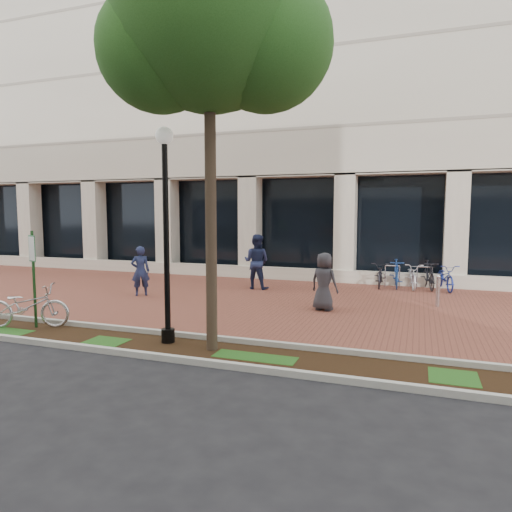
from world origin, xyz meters
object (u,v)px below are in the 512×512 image
(street_tree, at_px, (213,27))
(locked_bicycle, at_px, (27,306))
(pedestrian_mid, at_px, (256,262))
(bollard, at_px, (438,291))
(pedestrian_right, at_px, (324,282))
(bike_rack_cluster, at_px, (412,275))
(pedestrian_left, at_px, (140,271))
(parking_sign, at_px, (33,266))
(lamppost, at_px, (166,223))

(street_tree, height_order, locked_bicycle, street_tree)
(pedestrian_mid, distance_m, bollard, 6.13)
(pedestrian_right, height_order, bike_rack_cluster, pedestrian_right)
(pedestrian_left, bearing_deg, bike_rack_cluster, 172.25)
(locked_bicycle, bearing_deg, bollard, -80.25)
(parking_sign, bearing_deg, street_tree, 21.08)
(bike_rack_cluster, bearing_deg, street_tree, -119.97)
(locked_bicycle, bearing_deg, pedestrian_right, -78.23)
(pedestrian_mid, height_order, bike_rack_cluster, pedestrian_mid)
(parking_sign, distance_m, street_tree, 6.72)
(parking_sign, height_order, locked_bicycle, parking_sign)
(bike_rack_cluster, bearing_deg, bollard, -84.63)
(lamppost, bearing_deg, bike_rack_cluster, 62.07)
(bollard, distance_m, bike_rack_cluster, 3.18)
(lamppost, bearing_deg, pedestrian_right, 59.83)
(lamppost, distance_m, pedestrian_mid, 7.18)
(pedestrian_right, bearing_deg, bike_rack_cluster, -98.73)
(pedestrian_left, relative_size, bike_rack_cluster, 0.54)
(locked_bicycle, bearing_deg, bike_rack_cluster, -66.16)
(parking_sign, distance_m, bollard, 10.85)
(pedestrian_left, bearing_deg, locked_bicycle, 52.06)
(lamppost, bearing_deg, pedestrian_left, 129.39)
(bollard, xyz_separation_m, bike_rack_cluster, (-0.75, 3.09, 0.00))
(lamppost, height_order, pedestrian_right, lamppost)
(lamppost, distance_m, street_tree, 3.87)
(street_tree, xyz_separation_m, locked_bicycle, (-4.94, 0.07, -5.69))
(pedestrian_right, xyz_separation_m, bollard, (3.02, 1.60, -0.34))
(parking_sign, bearing_deg, pedestrian_right, 57.44)
(pedestrian_mid, bearing_deg, bollard, 172.84)
(pedestrian_left, bearing_deg, pedestrian_mid, -176.69)
(lamppost, relative_size, bollard, 4.75)
(pedestrian_mid, bearing_deg, lamppost, 97.93)
(parking_sign, relative_size, locked_bicycle, 1.16)
(parking_sign, xyz_separation_m, bollard, (9.11, 5.82, -1.00))
(parking_sign, xyz_separation_m, pedestrian_right, (6.09, 4.22, -0.67))
(street_tree, bearing_deg, bollard, 53.90)
(pedestrian_mid, bearing_deg, pedestrian_left, 42.99)
(parking_sign, xyz_separation_m, lamppost, (3.62, -0.02, 1.04))
(parking_sign, height_order, pedestrian_left, parking_sign)
(parking_sign, bearing_deg, locked_bicycle, -138.42)
(parking_sign, xyz_separation_m, locked_bicycle, (-0.18, -0.06, -0.96))
(lamppost, height_order, bike_rack_cluster, lamppost)
(street_tree, relative_size, bollard, 8.78)
(street_tree, relative_size, pedestrian_left, 5.03)
(bollard, bearing_deg, parking_sign, -147.42)
(locked_bicycle, xyz_separation_m, bollard, (9.28, 5.88, -0.04))
(street_tree, height_order, pedestrian_mid, street_tree)
(locked_bicycle, height_order, bollard, locked_bicycle)
(pedestrian_right, height_order, bollard, pedestrian_right)
(pedestrian_left, relative_size, bollard, 1.75)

